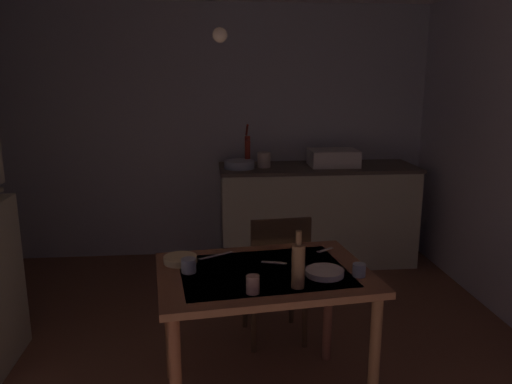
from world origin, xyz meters
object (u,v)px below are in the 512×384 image
(dining_table, at_px, (264,289))
(mixing_bowl_counter, at_px, (239,164))
(serving_bowl_wide, at_px, (180,259))
(hand_pump, at_px, (248,148))
(chair_far_side, at_px, (276,274))
(sink_basin, at_px, (333,158))
(teacup_mint, at_px, (359,270))
(glass_bottle, at_px, (298,265))

(dining_table, bearing_deg, mixing_bowl_counter, 90.00)
(mixing_bowl_counter, bearing_deg, serving_bowl_wide, -103.10)
(serving_bowl_wide, bearing_deg, hand_pump, 75.25)
(dining_table, height_order, serving_bowl_wide, serving_bowl_wide)
(hand_pump, height_order, chair_far_side, hand_pump)
(hand_pump, bearing_deg, sink_basin, -3.26)
(serving_bowl_wide, bearing_deg, teacup_mint, -16.90)
(sink_basin, xyz_separation_m, glass_bottle, (-0.74, -2.31, -0.13))
(sink_basin, xyz_separation_m, serving_bowl_wide, (-1.31, -1.93, -0.23))
(dining_table, distance_m, chair_far_side, 0.66)
(mixing_bowl_counter, xyz_separation_m, chair_far_side, (0.15, -1.42, -0.48))
(dining_table, xyz_separation_m, glass_bottle, (0.14, -0.22, 0.22))
(serving_bowl_wide, bearing_deg, sink_basin, 55.73)
(serving_bowl_wide, bearing_deg, chair_far_side, 38.03)
(mixing_bowl_counter, xyz_separation_m, dining_table, (-0.00, -2.04, -0.31))
(chair_far_side, xyz_separation_m, teacup_mint, (0.32, -0.74, 0.31))
(chair_far_side, bearing_deg, teacup_mint, -66.61)
(hand_pump, relative_size, mixing_bowl_counter, 1.43)
(serving_bowl_wide, bearing_deg, dining_table, -20.23)
(mixing_bowl_counter, distance_m, dining_table, 2.06)
(chair_far_side, bearing_deg, glass_bottle, -90.87)
(mixing_bowl_counter, distance_m, glass_bottle, 2.26)
(mixing_bowl_counter, bearing_deg, glass_bottle, -86.50)
(hand_pump, distance_m, chair_far_side, 1.64)
(sink_basin, relative_size, chair_far_side, 0.49)
(teacup_mint, bearing_deg, mixing_bowl_counter, 102.29)
(teacup_mint, bearing_deg, hand_pump, 99.76)
(sink_basin, relative_size, glass_bottle, 1.57)
(chair_far_side, xyz_separation_m, glass_bottle, (-0.01, -0.84, 0.40))
(mixing_bowl_counter, distance_m, chair_far_side, 1.51)
(dining_table, xyz_separation_m, serving_bowl_wide, (-0.44, 0.16, 0.12))
(dining_table, relative_size, serving_bowl_wide, 6.49)
(mixing_bowl_counter, relative_size, teacup_mint, 4.14)
(hand_pump, relative_size, serving_bowl_wide, 2.16)
(dining_table, bearing_deg, teacup_mint, -13.69)
(mixing_bowl_counter, bearing_deg, dining_table, -90.00)
(sink_basin, relative_size, dining_table, 0.38)
(mixing_bowl_counter, xyz_separation_m, teacup_mint, (0.47, -2.15, -0.17))
(dining_table, bearing_deg, sink_basin, 67.24)
(sink_basin, xyz_separation_m, dining_table, (-0.88, -2.09, -0.35))
(mixing_bowl_counter, distance_m, teacup_mint, 2.21)
(chair_far_side, bearing_deg, dining_table, -103.67)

